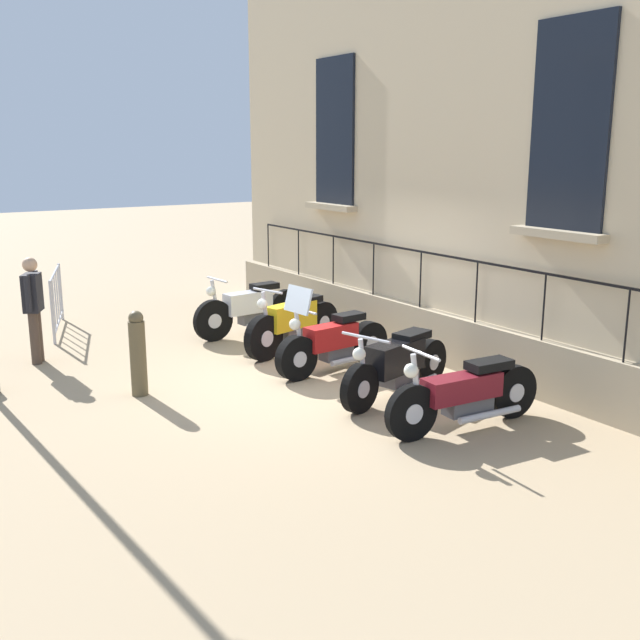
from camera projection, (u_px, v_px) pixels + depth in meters
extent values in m
plane|color=tan|center=(307.00, 378.00, 10.31)|extent=(60.00, 60.00, 0.00)
cube|color=#C6B28E|center=(448.00, 98.00, 10.73)|extent=(0.60, 11.10, 7.63)
cube|color=tan|center=(421.00, 331.00, 11.32)|extent=(0.20, 11.10, 0.77)
cube|color=black|center=(570.00, 125.00, 8.67)|extent=(0.06, 1.10, 2.44)
cube|color=tan|center=(557.00, 234.00, 8.92)|extent=(0.24, 1.30, 0.10)
cube|color=black|center=(335.00, 131.00, 12.65)|extent=(0.06, 1.10, 2.44)
cube|color=tan|center=(331.00, 207.00, 12.90)|extent=(0.24, 1.30, 0.10)
cube|color=black|center=(421.00, 252.00, 11.01)|extent=(0.03, 9.32, 0.03)
cylinder|color=black|center=(268.00, 245.00, 14.91)|extent=(0.02, 0.02, 0.84)
cylinder|color=black|center=(299.00, 252.00, 13.96)|extent=(0.02, 0.02, 0.84)
cylinder|color=black|center=(333.00, 260.00, 13.01)|extent=(0.02, 0.02, 0.84)
cylinder|color=black|center=(373.00, 269.00, 12.06)|extent=(0.02, 0.02, 0.84)
cylinder|color=black|center=(420.00, 280.00, 11.11)|extent=(0.02, 0.02, 0.84)
cylinder|color=black|center=(476.00, 292.00, 10.16)|extent=(0.02, 0.02, 0.84)
cylinder|color=black|center=(544.00, 307.00, 9.21)|extent=(0.02, 0.02, 0.84)
cylinder|color=black|center=(627.00, 326.00, 8.26)|extent=(0.02, 0.02, 0.84)
cylinder|color=black|center=(213.00, 321.00, 12.19)|extent=(0.70, 0.17, 0.69)
cylinder|color=silver|center=(213.00, 321.00, 12.19)|extent=(0.25, 0.15, 0.24)
cylinder|color=black|center=(286.00, 309.00, 13.06)|extent=(0.70, 0.17, 0.69)
cylinder|color=silver|center=(286.00, 309.00, 13.06)|extent=(0.25, 0.15, 0.24)
cube|color=silver|center=(248.00, 302.00, 12.55)|extent=(0.85, 0.35, 0.36)
cube|color=#4C4C51|center=(253.00, 316.00, 12.67)|extent=(0.51, 0.27, 0.24)
cube|color=black|center=(265.00, 286.00, 12.70)|extent=(0.48, 0.29, 0.10)
cylinder|color=silver|center=(215.00, 300.00, 12.15)|extent=(0.16, 0.07, 0.68)
cylinder|color=silver|center=(217.00, 280.00, 12.10)|extent=(0.09, 0.62, 0.04)
sphere|color=white|center=(211.00, 291.00, 12.07)|extent=(0.16, 0.16, 0.16)
cylinder|color=silver|center=(266.00, 323.00, 12.67)|extent=(0.75, 0.14, 0.08)
cylinder|color=black|center=(264.00, 338.00, 11.08)|extent=(0.71, 0.33, 0.70)
cylinder|color=silver|center=(264.00, 338.00, 11.08)|extent=(0.28, 0.22, 0.24)
cylinder|color=black|center=(321.00, 323.00, 12.04)|extent=(0.71, 0.33, 0.70)
cylinder|color=silver|center=(321.00, 323.00, 12.04)|extent=(0.28, 0.22, 0.24)
cube|color=gold|center=(291.00, 316.00, 11.47)|extent=(0.95, 0.51, 0.39)
cube|color=#4C4C51|center=(296.00, 332.00, 11.60)|extent=(0.58, 0.36, 0.24)
cube|color=black|center=(307.00, 300.00, 11.69)|extent=(0.56, 0.37, 0.10)
cylinder|color=silver|center=(266.00, 314.00, 11.03)|extent=(0.17, 0.10, 0.71)
cylinder|color=silver|center=(268.00, 291.00, 10.99)|extent=(0.20, 0.57, 0.04)
sphere|color=white|center=(262.00, 304.00, 10.94)|extent=(0.16, 0.16, 0.16)
cylinder|color=silver|center=(310.00, 338.00, 11.67)|extent=(0.81, 0.30, 0.08)
cylinder|color=black|center=(296.00, 358.00, 10.16)|extent=(0.64, 0.22, 0.63)
cylinder|color=silver|center=(296.00, 358.00, 10.16)|extent=(0.24, 0.20, 0.22)
cylinder|color=black|center=(368.00, 342.00, 10.97)|extent=(0.64, 0.22, 0.63)
cylinder|color=silver|center=(368.00, 342.00, 10.97)|extent=(0.24, 0.20, 0.22)
cube|color=red|center=(331.00, 336.00, 10.49)|extent=(0.82, 0.36, 0.33)
cube|color=#4C4C51|center=(336.00, 351.00, 10.60)|extent=(0.50, 0.27, 0.22)
cube|color=black|center=(349.00, 317.00, 10.63)|extent=(0.47, 0.30, 0.10)
cylinder|color=silver|center=(299.00, 334.00, 10.11)|extent=(0.16, 0.08, 0.67)
cylinder|color=silver|center=(302.00, 310.00, 10.07)|extent=(0.10, 0.62, 0.04)
sphere|color=white|center=(295.00, 324.00, 10.03)|extent=(0.16, 0.16, 0.16)
cylinder|color=silver|center=(351.00, 359.00, 10.60)|extent=(0.72, 0.15, 0.08)
cube|color=silver|center=(298.00, 300.00, 9.99)|extent=(0.17, 0.52, 0.36)
cylinder|color=black|center=(360.00, 388.00, 8.91)|extent=(0.62, 0.27, 0.61)
cylinder|color=silver|center=(360.00, 388.00, 8.91)|extent=(0.24, 0.19, 0.21)
cylinder|color=black|center=(430.00, 362.00, 10.02)|extent=(0.62, 0.27, 0.61)
cylinder|color=silver|center=(430.00, 362.00, 10.02)|extent=(0.24, 0.19, 0.21)
cube|color=black|center=(395.00, 357.00, 9.38)|extent=(0.93, 0.54, 0.39)
cube|color=#4C4C51|center=(399.00, 376.00, 9.51)|extent=(0.58, 0.39, 0.21)
cube|color=black|center=(412.00, 335.00, 9.59)|extent=(0.55, 0.41, 0.10)
cylinder|color=silver|center=(363.00, 363.00, 8.88)|extent=(0.17, 0.10, 0.62)
cylinder|color=silver|center=(366.00, 338.00, 8.85)|extent=(0.22, 0.70, 0.04)
sphere|color=white|center=(359.00, 354.00, 8.80)|extent=(0.16, 0.16, 0.16)
cylinder|color=silver|center=(418.00, 383.00, 9.54)|extent=(0.78, 0.28, 0.08)
cylinder|color=black|center=(411.00, 413.00, 8.06)|extent=(0.64, 0.15, 0.64)
cylinder|color=silver|center=(411.00, 413.00, 8.06)|extent=(0.23, 0.14, 0.22)
cylinder|color=black|center=(513.00, 392.00, 8.75)|extent=(0.64, 0.15, 0.64)
cylinder|color=silver|center=(513.00, 392.00, 8.75)|extent=(0.23, 0.14, 0.22)
cube|color=maroon|center=(462.00, 387.00, 8.34)|extent=(0.98, 0.37, 0.28)
cube|color=#4C4C51|center=(468.00, 404.00, 8.44)|extent=(0.59, 0.28, 0.22)
cube|color=black|center=(489.00, 364.00, 8.48)|extent=(0.56, 0.31, 0.10)
cylinder|color=silver|center=(416.00, 383.00, 8.01)|extent=(0.16, 0.07, 0.67)
cylinder|color=silver|center=(421.00, 353.00, 7.96)|extent=(0.08, 0.65, 0.04)
sphere|color=white|center=(411.00, 371.00, 7.94)|extent=(0.16, 0.16, 0.16)
cylinder|color=silver|center=(490.00, 414.00, 8.41)|extent=(0.87, 0.14, 0.08)
cylinder|color=#B7B7BF|center=(61.00, 292.00, 13.66)|extent=(0.05, 0.05, 1.05)
cylinder|color=#B7B7BF|center=(52.00, 313.00, 11.96)|extent=(0.05, 0.05, 1.05)
cylinder|color=#B7B7BF|center=(54.00, 273.00, 12.69)|extent=(0.61, 1.73, 0.04)
cylinder|color=#B7B7BF|center=(59.00, 323.00, 12.89)|extent=(0.61, 1.73, 0.04)
cylinder|color=#B7B7BF|center=(59.00, 291.00, 13.30)|extent=(0.02, 0.02, 0.87)
cylinder|color=#B7B7BF|center=(57.00, 295.00, 12.96)|extent=(0.02, 0.02, 0.87)
cylinder|color=#B7B7BF|center=(56.00, 299.00, 12.62)|extent=(0.02, 0.02, 0.87)
cylinder|color=#B7B7BF|center=(54.00, 304.00, 12.28)|extent=(0.02, 0.02, 0.87)
cylinder|color=brown|center=(138.00, 359.00, 9.50)|extent=(0.21, 0.21, 0.98)
sphere|color=brown|center=(136.00, 318.00, 9.38)|extent=(0.19, 0.19, 0.19)
cylinder|color=#47382D|center=(35.00, 338.00, 10.89)|extent=(0.14, 0.14, 0.78)
cylinder|color=#47382D|center=(38.00, 336.00, 11.04)|extent=(0.14, 0.14, 0.78)
cube|color=black|center=(32.00, 293.00, 10.81)|extent=(0.36, 0.42, 0.55)
sphere|color=tan|center=(30.00, 265.00, 10.72)|extent=(0.21, 0.21, 0.21)
cylinder|color=black|center=(28.00, 294.00, 10.59)|extent=(0.09, 0.09, 0.53)
cylinder|color=black|center=(36.00, 288.00, 11.02)|extent=(0.09, 0.09, 0.53)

